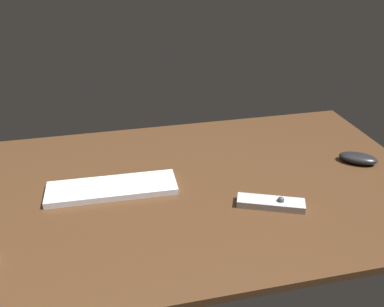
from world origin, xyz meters
The scene contains 4 objects.
desk centered at (0.00, 0.00, 1.00)cm, with size 140.00×84.00×2.00cm, color #4C301C.
keyboard centered at (-21.73, 1.87, 2.89)cm, with size 36.31×11.27×1.77cm, color white.
computer_mouse centered at (55.39, 0.97, 3.53)cm, with size 11.72×6.10×3.06cm, color black.
media_remote centered at (19.30, -15.12, 3.02)cm, with size 18.36×11.25×3.17cm.
Camera 1 is at (-21.32, -98.25, 66.87)cm, focal length 38.45 mm.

